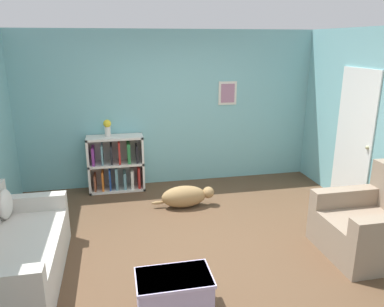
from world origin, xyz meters
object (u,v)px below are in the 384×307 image
object	(u,v)px
dog	(186,196)
vase	(107,127)
bookshelf	(117,165)
recliner_chair	(373,226)
couch	(11,255)
coffee_table	(174,293)

from	to	relation	value
dog	vase	distance (m)	1.70
bookshelf	dog	bearing A→B (deg)	-43.10
bookshelf	vase	bearing A→B (deg)	-170.57
recliner_chair	couch	bearing A→B (deg)	176.55
couch	coffee_table	world-z (taller)	couch
dog	vase	world-z (taller)	vase
couch	vase	world-z (taller)	vase
coffee_table	dog	distance (m)	2.31
dog	coffee_table	bearing A→B (deg)	-103.43
dog	vase	bearing A→B (deg)	140.52
bookshelf	coffee_table	distance (m)	3.21
coffee_table	dog	world-z (taller)	coffee_table
recliner_chair	vase	world-z (taller)	vase
recliner_chair	dog	size ratio (longest dim) A/B	1.06
couch	dog	xyz separation A→B (m)	(2.09, 1.45, -0.14)
couch	dog	distance (m)	2.55
bookshelf	recliner_chair	xyz separation A→B (m)	(2.90, -2.62, -0.09)
recliner_chair	coffee_table	distance (m)	2.52
vase	recliner_chair	bearing A→B (deg)	-40.77
recliner_chair	vase	distance (m)	4.05
couch	bookshelf	distance (m)	2.62
coffee_table	vase	bearing A→B (deg)	100.17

